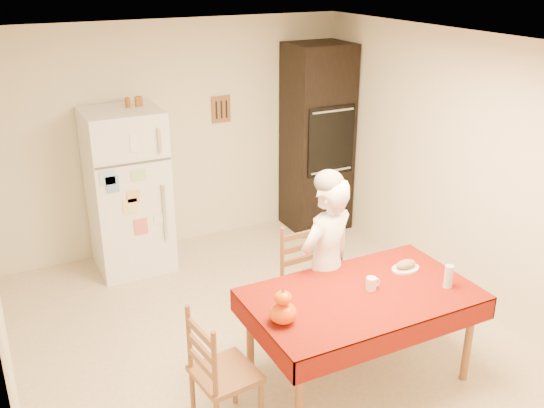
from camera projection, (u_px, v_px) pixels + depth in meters
floor at (266, 339)px, 5.26m from camera, size 4.50×4.50×0.00m
room_shell at (265, 161)px, 4.65m from camera, size 4.02×4.52×2.51m
refrigerator at (128, 191)px, 6.22m from camera, size 0.75×0.74×1.70m
oven_cabinet at (317, 139)px, 7.12m from camera, size 0.70×0.62×2.20m
dining_table at (361, 301)px, 4.52m from camera, size 1.70×1.00×0.76m
chair_far at (306, 274)px, 5.29m from camera, size 0.44×0.42×0.95m
chair_left at (217, 370)px, 4.06m from camera, size 0.44×0.46×0.95m
seated_woman at (326, 265)px, 4.90m from camera, size 0.63×0.50×1.52m
coffee_mug at (371, 284)px, 4.52m from camera, size 0.08×0.08×0.10m
pumpkin_lower at (283, 313)px, 4.11m from camera, size 0.19×0.19×0.15m
pumpkin_upper at (283, 298)px, 4.06m from camera, size 0.12×0.12×0.09m
wine_glass at (449, 276)px, 4.55m from camera, size 0.07×0.07×0.18m
bread_plate at (405, 269)px, 4.83m from camera, size 0.24×0.24×0.02m
bread_loaf at (406, 264)px, 4.81m from camera, size 0.18×0.10×0.06m
spice_jar_left at (128, 103)px, 5.96m from camera, size 0.05×0.05×0.10m
spice_jar_mid at (137, 102)px, 6.00m from camera, size 0.05×0.05×0.10m
spice_jar_right at (140, 101)px, 6.01m from camera, size 0.05×0.05×0.10m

